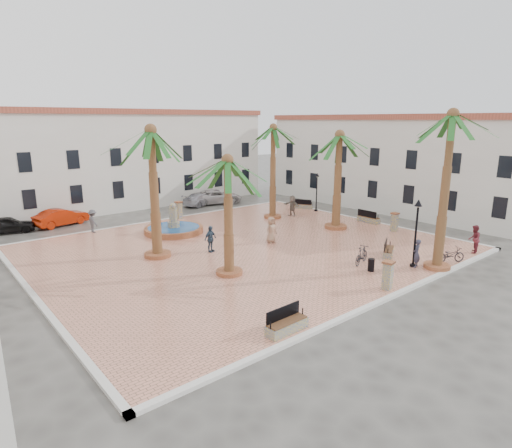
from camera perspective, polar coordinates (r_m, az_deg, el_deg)
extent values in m
plane|color=#56544F|center=(28.94, -1.53, -3.38)|extent=(120.00, 120.00, 0.00)
cube|color=#E18E71|center=(28.92, -1.53, -3.24)|extent=(26.00, 22.00, 0.15)
cube|color=silver|center=(37.90, -11.87, 0.59)|extent=(26.30, 0.30, 0.16)
cube|color=silver|center=(21.88, 16.86, -9.59)|extent=(26.30, 0.30, 0.16)
cube|color=silver|center=(38.07, 14.04, 0.53)|extent=(0.30, 22.30, 0.16)
cube|color=silver|center=(23.70, -27.38, -8.75)|extent=(0.30, 22.30, 0.16)
cube|color=silver|center=(45.30, -17.58, 8.03)|extent=(30.00, 7.00, 9.00)
cube|color=#A14935|center=(45.12, -18.03, 14.04)|extent=(30.40, 7.40, 0.50)
cube|color=black|center=(39.56, -27.98, 2.94)|extent=(1.00, 0.12, 1.60)
cube|color=black|center=(40.45, -22.81, 3.69)|extent=(1.00, 0.12, 1.60)
cube|color=black|center=(41.67, -17.89, 4.37)|extent=(1.00, 0.12, 1.60)
cube|color=black|center=(43.18, -13.28, 4.97)|extent=(1.00, 0.12, 1.60)
cube|color=black|center=(44.95, -8.99, 5.51)|extent=(1.00, 0.12, 1.60)
cube|color=black|center=(46.96, -5.05, 5.97)|extent=(1.00, 0.12, 1.60)
cube|color=black|center=(49.17, -1.44, 6.37)|extent=(1.00, 0.12, 1.60)
cube|color=black|center=(39.19, -28.48, 7.25)|extent=(1.00, 0.12, 1.60)
cube|color=black|center=(40.09, -23.21, 7.91)|extent=(1.00, 0.12, 1.60)
cube|color=black|center=(41.32, -18.20, 8.47)|extent=(1.00, 0.12, 1.60)
cube|color=black|center=(42.84, -13.50, 8.94)|extent=(1.00, 0.12, 1.60)
cube|color=black|center=(44.63, -9.14, 9.32)|extent=(1.00, 0.12, 1.60)
cube|color=black|center=(46.65, -5.13, 9.62)|extent=(1.00, 0.12, 1.60)
cube|color=black|center=(48.87, -1.46, 9.86)|extent=(1.00, 0.12, 1.60)
cube|color=silver|center=(44.24, 17.71, 7.57)|extent=(7.00, 26.00, 8.50)
cube|color=#A14935|center=(44.03, 18.15, 13.40)|extent=(7.40, 26.40, 0.50)
cube|color=black|center=(36.33, 29.74, 1.91)|extent=(0.12, 1.00, 1.60)
cube|color=black|center=(37.75, 24.51, 2.87)|extent=(0.12, 1.00, 1.60)
cube|color=black|center=(39.47, 19.69, 3.73)|extent=(0.12, 1.00, 1.60)
cube|color=black|center=(41.45, 15.29, 4.50)|extent=(0.12, 1.00, 1.60)
cube|color=black|center=(43.65, 11.31, 5.17)|extent=(0.12, 1.00, 1.60)
cube|color=black|center=(46.05, 7.72, 5.75)|extent=(0.12, 1.00, 1.60)
cube|color=black|center=(48.62, 4.49, 6.25)|extent=(0.12, 1.00, 1.60)
cube|color=black|center=(35.93, 30.31, 6.59)|extent=(0.12, 1.00, 1.60)
cube|color=black|center=(37.36, 24.97, 7.38)|extent=(0.12, 1.00, 1.60)
cube|color=black|center=(39.10, 20.05, 8.06)|extent=(0.12, 1.00, 1.60)
cube|color=black|center=(41.09, 15.56, 8.63)|extent=(0.12, 1.00, 1.60)
cube|color=black|center=(43.32, 11.50, 9.09)|extent=(0.12, 1.00, 1.60)
cube|color=black|center=(45.74, 7.84, 9.47)|extent=(0.12, 1.00, 1.60)
cube|color=black|center=(48.32, 4.55, 9.78)|extent=(0.12, 1.00, 1.60)
cylinder|color=#A45B36|center=(33.15, -10.90, -0.75)|extent=(4.43, 4.43, 0.42)
cylinder|color=#194C8C|center=(33.10, -10.92, -0.43)|extent=(3.90, 3.90, 0.06)
cylinder|color=gray|center=(33.10, -10.92, -0.40)|extent=(0.95, 0.95, 0.84)
cylinder|color=gray|center=(32.91, -10.98, 1.02)|extent=(0.63, 0.63, 1.26)
sphere|color=gray|center=(32.74, -11.05, 2.37)|extent=(0.46, 0.46, 0.46)
cylinder|color=#A45B36|center=(27.65, -12.97, -3.97)|extent=(1.66, 1.66, 0.25)
cylinder|color=brown|center=(26.75, -13.42, 4.00)|extent=(0.54, 0.54, 7.54)
sphere|color=brown|center=(26.39, -13.88, 12.09)|extent=(0.73, 0.73, 0.73)
cylinder|color=#A45B36|center=(24.03, -3.59, -6.39)|extent=(1.48, 1.48, 0.22)
cylinder|color=brown|center=(23.14, -3.70, 0.98)|extent=(0.48, 0.48, 6.10)
sphere|color=brown|center=(22.66, -3.82, 8.52)|extent=(0.65, 0.65, 0.65)
cylinder|color=#A45B36|center=(27.03, 22.97, -5.18)|extent=(1.48, 1.48, 0.22)
cylinder|color=brown|center=(26.03, 23.86, 3.90)|extent=(0.48, 0.48, 8.45)
sphere|color=brown|center=(25.73, 24.79, 13.19)|extent=(0.65, 0.65, 0.65)
cylinder|color=#A45B36|center=(34.46, 10.57, -0.32)|extent=(1.73, 1.73, 0.26)
cylinder|color=brown|center=(33.77, 10.84, 5.67)|extent=(0.56, 0.56, 7.01)
sphere|color=brown|center=(33.47, 11.11, 11.61)|extent=(0.76, 0.76, 0.76)
cylinder|color=#A45B36|center=(37.50, 2.21, 1.02)|extent=(1.50, 1.50, 0.22)
cylinder|color=brown|center=(36.84, 2.27, 6.91)|extent=(0.49, 0.49, 7.52)
sphere|color=brown|center=(36.58, 2.33, 12.77)|extent=(0.65, 0.65, 0.65)
cube|color=gray|center=(17.84, 4.15, -13.52)|extent=(1.95, 0.64, 0.43)
cube|color=#56351E|center=(17.73, 4.17, -12.81)|extent=(1.85, 0.58, 0.06)
cube|color=black|center=(17.75, 3.63, -11.72)|extent=(1.83, 0.10, 0.54)
cylinder|color=black|center=(17.10, 1.95, -13.35)|extent=(0.05, 0.05, 0.32)
cylinder|color=black|center=(18.27, 6.24, -11.56)|extent=(0.05, 0.05, 0.32)
cube|color=gray|center=(28.38, 17.27, -3.63)|extent=(1.82, 1.33, 0.39)
cube|color=#56351E|center=(28.32, 17.30, -3.19)|extent=(1.71, 1.24, 0.06)
cube|color=black|center=(28.26, 16.90, -2.64)|extent=(1.49, 0.85, 0.49)
cylinder|color=black|center=(27.48, 17.18, -3.44)|extent=(0.05, 0.05, 0.30)
cylinder|color=black|center=(29.09, 17.45, -2.51)|extent=(0.05, 0.05, 0.30)
cube|color=gray|center=(36.96, 14.76, 0.55)|extent=(0.66, 1.99, 0.44)
cube|color=#56351E|center=(36.90, 14.78, 0.93)|extent=(0.61, 1.88, 0.07)
cube|color=black|center=(36.65, 14.58, 1.33)|extent=(0.11, 1.87, 0.55)
cylinder|color=black|center=(36.34, 15.95, 0.87)|extent=(0.05, 0.05, 0.33)
cylinder|color=black|center=(37.43, 13.66, 1.38)|extent=(0.05, 0.05, 0.33)
cube|color=gray|center=(41.68, 6.33, 2.35)|extent=(1.35, 1.74, 0.38)
cube|color=#56351E|center=(41.63, 6.34, 2.65)|extent=(1.26, 1.63, 0.06)
cube|color=black|center=(41.38, 6.28, 2.95)|extent=(0.89, 1.41, 0.48)
cylinder|color=black|center=(41.45, 7.44, 2.73)|extent=(0.05, 0.05, 0.29)
cylinder|color=black|center=(41.79, 5.25, 2.88)|extent=(0.05, 0.05, 0.29)
cylinder|color=black|center=(26.76, 20.18, -5.19)|extent=(0.36, 0.36, 0.16)
cylinder|color=black|center=(26.25, 20.50, -1.46)|extent=(0.12, 0.12, 3.56)
cone|color=black|center=(25.84, 20.86, 2.67)|extent=(0.44, 0.44, 0.40)
sphere|color=beige|center=(25.87, 20.83, 2.35)|extent=(0.24, 0.24, 0.24)
cylinder|color=black|center=(40.59, 8.00, 1.82)|extent=(0.32, 0.32, 0.14)
cylinder|color=black|center=(40.29, 8.08, 4.08)|extent=(0.11, 0.11, 3.20)
cone|color=black|center=(40.04, 8.16, 6.52)|extent=(0.39, 0.39, 0.36)
sphere|color=beige|center=(40.06, 8.16, 6.33)|extent=(0.21, 0.21, 0.21)
cube|color=gray|center=(22.69, 17.15, -6.69)|extent=(0.50, 0.50, 1.39)
cube|color=#A45B36|center=(22.45, 17.28, -4.90)|extent=(0.63, 0.63, 0.11)
cube|color=gray|center=(37.54, -10.25, 1.75)|extent=(0.52, 0.52, 1.42)
cube|color=#A45B36|center=(37.39, -10.30, 2.90)|extent=(0.65, 0.65, 0.11)
cube|color=gray|center=(34.45, 17.96, 0.17)|extent=(0.43, 0.43, 1.36)
cube|color=#A45B36|center=(34.30, 18.05, 1.36)|extent=(0.54, 0.54, 0.10)
cylinder|color=black|center=(25.19, 15.10, -5.29)|extent=(0.37, 0.37, 0.73)
imported|color=#2E2E41|center=(26.52, 20.62, -3.68)|extent=(0.70, 0.57, 1.67)
imported|color=black|center=(28.24, 24.48, -3.77)|extent=(1.89, 1.43, 0.95)
imported|color=maroon|center=(30.82, 27.07, -1.80)|extent=(1.04, 0.91, 1.82)
imported|color=black|center=(26.20, 13.89, -4.05)|extent=(1.89, 1.00, 1.09)
imported|color=#9D775D|center=(29.74, 2.03, -0.79)|extent=(0.93, 0.65, 1.82)
imported|color=#2F4357|center=(27.80, -6.10, -1.99)|extent=(1.09, 0.65, 1.74)
imported|color=#48484C|center=(34.69, -20.92, 0.37)|extent=(0.69, 1.16, 1.77)
imported|color=#72655B|center=(38.20, 4.85, 2.46)|extent=(0.73, 1.76, 1.85)
imported|color=black|center=(37.98, -30.27, -0.10)|extent=(4.13, 2.37, 1.32)
imported|color=#B42207|center=(38.65, -24.51, 0.84)|extent=(4.56, 2.49, 1.43)
imported|color=#B8B8C1|center=(43.89, -7.24, 3.29)|extent=(4.62, 2.67, 1.26)
imported|color=beige|center=(44.68, -5.28, 3.66)|extent=(5.74, 3.78, 1.47)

